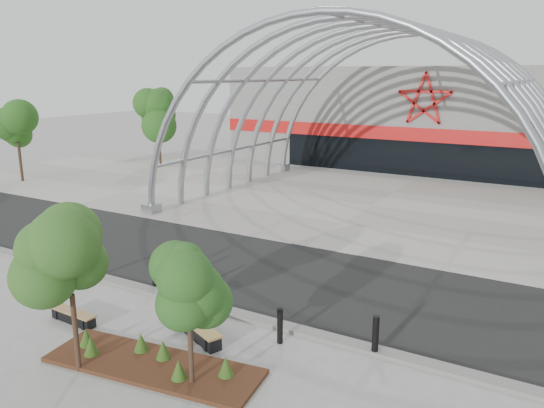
# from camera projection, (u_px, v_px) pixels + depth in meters

# --- Properties ---
(ground) EXTENTS (140.00, 140.00, 0.00)m
(ground) POSITION_uv_depth(u_px,v_px,m) (212.00, 305.00, 17.62)
(ground) COLOR gray
(ground) RESTS_ON ground
(road) EXTENTS (140.00, 7.00, 0.02)m
(road) POSITION_uv_depth(u_px,v_px,m) (266.00, 271.00, 20.56)
(road) COLOR black
(road) RESTS_ON ground
(forecourt) EXTENTS (60.00, 17.00, 0.04)m
(forecourt) POSITION_uv_depth(u_px,v_px,m) (371.00, 206.00, 30.64)
(forecourt) COLOR #A19C92
(forecourt) RESTS_ON ground
(kerb) EXTENTS (60.00, 0.50, 0.12)m
(kerb) POSITION_uv_depth(u_px,v_px,m) (207.00, 306.00, 17.40)
(kerb) COLOR slate
(kerb) RESTS_ON ground
(arena_building) EXTENTS (34.00, 15.24, 8.00)m
(arena_building) POSITION_uv_depth(u_px,v_px,m) (446.00, 116.00, 44.76)
(arena_building) COLOR slate
(arena_building) RESTS_ON ground
(vault_canopy) EXTENTS (20.80, 15.80, 20.36)m
(vault_canopy) POSITION_uv_depth(u_px,v_px,m) (371.00, 206.00, 30.64)
(vault_canopy) COLOR #979CA1
(vault_canopy) RESTS_ON ground
(planting_bed) EXTENTS (6.06, 2.59, 0.62)m
(planting_bed) POSITION_uv_depth(u_px,v_px,m) (151.00, 361.00, 13.89)
(planting_bed) COLOR #371710
(planting_bed) RESTS_ON ground
(street_tree_0) EXTENTS (1.82, 1.82, 4.15)m
(street_tree_0) POSITION_uv_depth(u_px,v_px,m) (69.00, 262.00, 13.01)
(street_tree_0) COLOR #341D14
(street_tree_0) RESTS_ON ground
(street_tree_1) EXTENTS (1.57, 1.57, 3.72)m
(street_tree_1) POSITION_uv_depth(u_px,v_px,m) (188.00, 285.00, 12.40)
(street_tree_1) COLOR #301F18
(street_tree_1) RESTS_ON ground
(bench_0) EXTENTS (1.77, 0.47, 0.37)m
(bench_0) POSITION_uv_depth(u_px,v_px,m) (73.00, 317.00, 16.34)
(bench_0) COLOR black
(bench_0) RESTS_ON ground
(bench_1) EXTENTS (2.10, 1.26, 0.44)m
(bench_1) POSITION_uv_depth(u_px,v_px,m) (198.00, 331.00, 15.36)
(bench_1) COLOR black
(bench_1) RESTS_ON ground
(bollard_0) EXTENTS (0.18, 0.18, 1.11)m
(bollard_0) POSITION_uv_depth(u_px,v_px,m) (73.00, 271.00, 19.12)
(bollard_0) COLOR black
(bollard_0) RESTS_ON ground
(bollard_1) EXTENTS (0.18, 0.18, 1.13)m
(bollard_1) POSITION_uv_depth(u_px,v_px,m) (155.00, 274.00, 18.81)
(bollard_1) COLOR black
(bollard_1) RESTS_ON ground
(bollard_2) EXTENTS (0.17, 0.17, 1.08)m
(bollard_2) POSITION_uv_depth(u_px,v_px,m) (172.00, 285.00, 17.90)
(bollard_2) COLOR black
(bollard_2) RESTS_ON ground
(bollard_3) EXTENTS (0.17, 0.17, 1.05)m
(bollard_3) POSITION_uv_depth(u_px,v_px,m) (280.00, 326.00, 15.00)
(bollard_3) COLOR black
(bollard_3) RESTS_ON ground
(bollard_4) EXTENTS (0.18, 0.18, 1.14)m
(bollard_4) POSITION_uv_depth(u_px,v_px,m) (375.00, 336.00, 14.36)
(bollard_4) COLOR black
(bollard_4) RESTS_ON ground
(bg_tree_0) EXTENTS (3.00, 3.00, 6.45)m
(bg_tree_0) POSITION_uv_depth(u_px,v_px,m) (158.00, 109.00, 43.04)
(bg_tree_0) COLOR #311E14
(bg_tree_0) RESTS_ON ground
(bg_tree_2) EXTENTS (2.55, 2.55, 5.38)m
(bg_tree_2) POSITION_uv_depth(u_px,v_px,m) (16.00, 127.00, 36.77)
(bg_tree_2) COLOR black
(bg_tree_2) RESTS_ON ground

